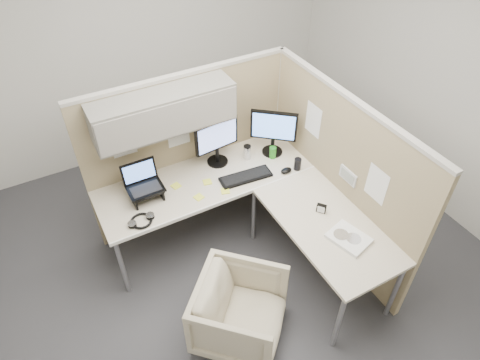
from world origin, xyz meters
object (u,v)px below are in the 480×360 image
monitor_left (217,139)px  keyboard (246,177)px  desk (249,201)px  office_chair (240,309)px

monitor_left → keyboard: monitor_left is taller
monitor_left → keyboard: (0.12, -0.33, -0.26)m
keyboard → desk: bearing=-107.4°
office_chair → keyboard: keyboard is taller
office_chair → keyboard: bearing=12.8°
keyboard → office_chair: bearing=-116.3°
desk → office_chair: 0.93m
office_chair → monitor_left: size_ratio=1.46×
desk → office_chair: bearing=-124.1°
desk → keyboard: size_ratio=4.14×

